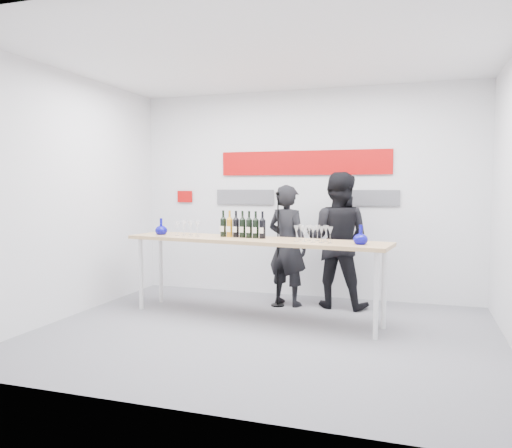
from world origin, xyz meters
name	(u,v)px	position (x,y,z in m)	size (l,w,h in m)	color
ground	(264,333)	(0.00, 0.00, 0.00)	(5.00, 5.00, 0.00)	slate
back_wall	(304,194)	(0.00, 2.00, 1.50)	(5.00, 0.04, 3.00)	silver
signage	(300,173)	(-0.06, 1.97, 1.81)	(3.38, 0.02, 0.79)	#AF0707
tasting_table	(253,245)	(-0.30, 0.55, 0.91)	(3.32, 1.06, 0.98)	tan
wine_bottles	(242,224)	(-0.47, 0.63, 1.15)	(0.62, 0.15, 0.33)	black
decanter_left	(161,226)	(-1.61, 0.67, 1.09)	(0.16, 0.16, 0.21)	#09078C
decanter_right	(361,235)	(1.00, 0.33, 1.09)	(0.16, 0.16, 0.21)	#09078C
glasses_left	(189,228)	(-1.21, 0.65, 1.07)	(0.36, 0.26, 0.18)	silver
glasses_right	(313,234)	(0.45, 0.45, 1.07)	(0.46, 0.27, 0.18)	silver
presenter_left	(287,245)	(-0.08, 1.36, 0.81)	(0.59, 0.39, 1.63)	black
presenter_right	(337,240)	(0.58, 1.46, 0.90)	(0.87, 0.68, 1.80)	black
mic_stand	(278,272)	(-0.19, 1.25, 0.47)	(0.18, 0.18, 1.54)	black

